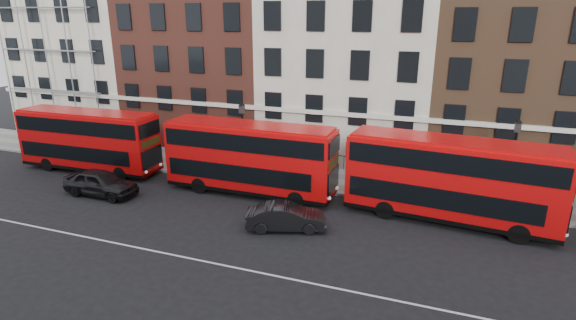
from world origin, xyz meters
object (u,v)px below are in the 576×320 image
(bus_b, at_px, (249,157))
(car_front, at_px, (286,217))
(bus_c, at_px, (450,178))
(car_rear, at_px, (101,183))
(bus_a, at_px, (88,139))

(bus_b, relative_size, car_front, 2.55)
(bus_b, height_order, car_front, bus_b)
(bus_c, relative_size, car_front, 2.66)
(bus_b, distance_m, bus_c, 11.90)
(bus_b, xyz_separation_m, bus_c, (11.90, 0.00, 0.06))
(bus_b, height_order, car_rear, bus_b)
(bus_a, height_order, bus_c, bus_c)
(car_rear, distance_m, car_front, 12.67)
(car_front, bearing_deg, bus_c, -81.94)
(bus_a, distance_m, car_front, 17.28)
(car_rear, bearing_deg, car_front, -92.33)
(bus_a, bearing_deg, bus_c, -1.52)
(bus_b, relative_size, bus_c, 0.96)
(bus_b, bearing_deg, bus_a, -179.70)
(bus_a, height_order, bus_b, bus_b)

